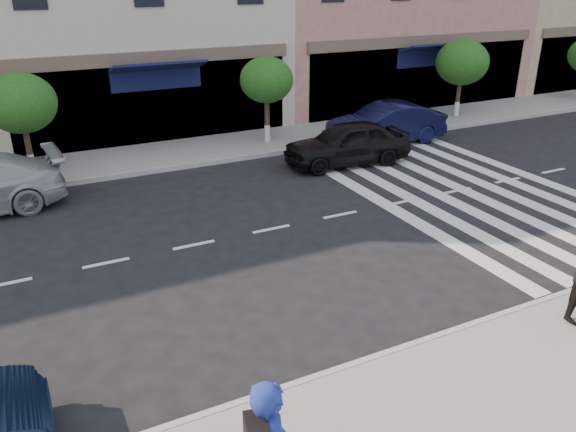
# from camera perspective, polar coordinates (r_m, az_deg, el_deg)

# --- Properties ---
(ground) EXTENTS (120.00, 120.00, 0.00)m
(ground) POSITION_cam_1_polar(r_m,az_deg,el_deg) (10.89, 7.29, -9.28)
(ground) COLOR black
(ground) RESTS_ON ground
(sidewalk_far) EXTENTS (60.00, 3.00, 0.15)m
(sidewalk_far) POSITION_cam_1_polar(r_m,az_deg,el_deg) (20.10, -10.19, 6.41)
(sidewalk_far) COLOR gray
(sidewalk_far) RESTS_ON ground
(street_tree_wb) EXTENTS (2.10, 2.10, 3.06)m
(street_tree_wb) POSITION_cam_1_polar(r_m,az_deg,el_deg) (18.66, -25.56, 10.28)
(street_tree_wb) COLOR #473323
(street_tree_wb) RESTS_ON sidewalk_far
(street_tree_c) EXTENTS (1.90, 1.90, 3.04)m
(street_tree_c) POSITION_cam_1_polar(r_m,az_deg,el_deg) (20.40, -2.19, 13.60)
(street_tree_c) COLOR #473323
(street_tree_c) RESTS_ON sidewalk_far
(street_tree_ea) EXTENTS (2.20, 2.20, 3.19)m
(street_tree_ea) POSITION_cam_1_polar(r_m,az_deg,el_deg) (25.41, 17.27, 14.66)
(street_tree_ea) COLOR #473323
(street_tree_ea) RESTS_ON sidewalk_far
(car_far_mid) EXTENTS (4.30, 2.00, 1.42)m
(car_far_mid) POSITION_cam_1_polar(r_m,az_deg,el_deg) (18.68, 6.01, 7.38)
(car_far_mid) COLOR black
(car_far_mid) RESTS_ON ground
(car_far_right) EXTENTS (4.52, 1.80, 1.46)m
(car_far_right) POSITION_cam_1_polar(r_m,az_deg,el_deg) (21.30, 9.90, 9.23)
(car_far_right) COLOR black
(car_far_right) RESTS_ON ground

